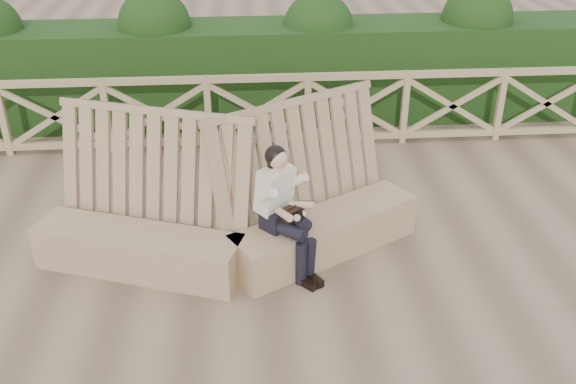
{
  "coord_description": "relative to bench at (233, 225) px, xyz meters",
  "views": [
    {
      "loc": [
        -0.23,
        -5.17,
        3.93
      ],
      "look_at": [
        0.2,
        0.4,
        0.9
      ],
      "focal_mm": 40.0,
      "sensor_mm": 36.0,
      "label": 1
    }
  ],
  "objects": [
    {
      "name": "ground",
      "position": [
        0.37,
        -0.64,
        -0.4
      ],
      "size": [
        60.0,
        60.0,
        0.0
      ],
      "primitive_type": "plane",
      "color": "brown",
      "rests_on": "ground"
    },
    {
      "name": "bench",
      "position": [
        0.0,
        0.0,
        0.0
      ],
      "size": [
        4.13,
        1.75,
        1.6
      ],
      "rotation": [
        0.0,
        0.0,
        0.09
      ],
      "color": "#947154",
      "rests_on": "ground"
    },
    {
      "name": "woman",
      "position": [
        0.52,
        -0.24,
        0.34
      ],
      "size": [
        0.71,
        0.79,
        1.37
      ],
      "rotation": [
        0.0,
        0.0,
        0.74
      ],
      "color": "black",
      "rests_on": "ground"
    },
    {
      "name": "guardrail",
      "position": [
        0.37,
        2.86,
        0.15
      ],
      "size": [
        10.1,
        0.09,
        1.1
      ],
      "color": "#937D56",
      "rests_on": "ground"
    },
    {
      "name": "hedge",
      "position": [
        0.37,
        4.06,
        0.35
      ],
      "size": [
        12.0,
        1.2,
        1.5
      ],
      "primitive_type": "cube",
      "color": "black",
      "rests_on": "ground"
    }
  ]
}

